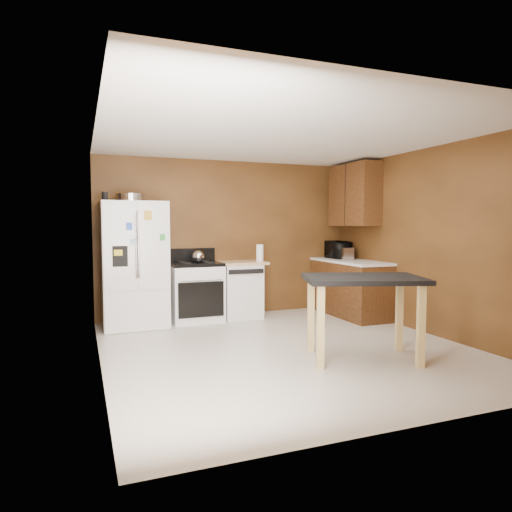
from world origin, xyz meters
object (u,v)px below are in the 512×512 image
roasting_pan (131,198)px  gas_range (196,291)px  dishwasher (240,289)px  green_canister (260,257)px  pen_cup (105,196)px  toaster (347,254)px  paper_towel (260,253)px  island (363,289)px  kettle (198,256)px  refrigerator (134,265)px  microwave (338,251)px

roasting_pan → gas_range: 1.68m
dishwasher → gas_range: bearing=-178.1°
green_canister → dishwasher: green_canister is taller
pen_cup → toaster: 3.82m
green_canister → paper_towel: bearing=-114.3°
roasting_pan → paper_towel: (1.95, -0.04, -0.83)m
roasting_pan → island: bearing=-49.7°
kettle → green_canister: size_ratio=1.67×
roasting_pan → dishwasher: size_ratio=0.49×
paper_towel → green_canister: size_ratio=2.44×
gas_range → island: (1.24, -2.60, 0.31)m
paper_towel → refrigerator: size_ratio=0.15×
microwave → refrigerator: (-3.37, 0.02, -0.13)m
roasting_pan → paper_towel: roasting_pan is taller
green_canister → microwave: bearing=-5.6°
gas_range → toaster: bearing=-9.5°
dishwasher → pen_cup: bearing=-174.8°
roasting_pan → paper_towel: bearing=-1.3°
refrigerator → dishwasher: 1.69m
pen_cup → kettle: pen_cup is taller
kettle → green_canister: (1.05, 0.10, -0.05)m
gas_range → microwave: bearing=-1.8°
green_canister → gas_range: size_ratio=0.10×
toaster → gas_range: toaster is taller
kettle → island: (1.20, -2.56, -0.22)m
green_canister → toaster: size_ratio=0.40×
roasting_pan → island: size_ratio=0.30×
pen_cup → refrigerator: 1.04m
paper_towel → toaster: size_ratio=0.97×
microwave → kettle: bearing=88.6°
toaster → dishwasher: 1.83m
pen_cup → dishwasher: pen_cup is taller
kettle → gas_range: 0.53m
pen_cup → microwave: size_ratio=0.25×
refrigerator → gas_range: (0.91, 0.06, -0.44)m
roasting_pan → microwave: roasting_pan is taller
kettle → dishwasher: kettle is taller
green_canister → microwave: 1.38m
dishwasher → refrigerator: bearing=-177.0°
roasting_pan → gas_range: bearing=2.4°
gas_range → island: gas_range is taller
gas_range → island: 2.89m
roasting_pan → island: roasting_pan is taller
kettle → green_canister: 1.05m
refrigerator → kettle: bearing=1.3°
kettle → paper_towel: 0.99m
green_canister → refrigerator: bearing=-176.6°
pen_cup → island: pen_cup is taller
green_canister → refrigerator: size_ratio=0.06×
paper_towel → toaster: (1.39, -0.32, -0.02)m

